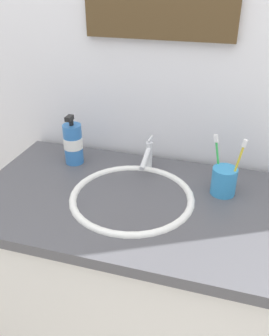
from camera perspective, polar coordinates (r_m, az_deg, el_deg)
The scene contains 8 objects.
tiled_wall_back at distance 1.33m, azimuth 3.89°, elevation 13.94°, with size 2.21×0.04×2.40m, color silver.
vanity_counter at distance 1.46m, azimuth -0.34°, elevation -19.54°, with size 1.01×0.59×0.90m.
sink_basin at distance 1.18m, azimuth -0.42°, elevation -6.04°, with size 0.40×0.40×0.11m.
faucet at distance 1.29m, azimuth 2.05°, elevation 2.01°, with size 0.02×0.14×0.11m.
toothbrush_cup at distance 1.19m, azimuth 13.87°, elevation -2.01°, with size 0.08×0.08×0.09m, color #338CCC.
toothbrush_yellow at distance 1.15m, azimuth 15.86°, elevation 0.57°, with size 0.04×0.01×0.20m.
toothbrush_green at distance 1.18m, azimuth 12.96°, elevation 1.44°, with size 0.05×0.03×0.18m.
soap_dispenser at distance 1.34m, azimuth -9.62°, elevation 3.86°, with size 0.07×0.07×0.19m.
Camera 1 is at (0.28, -0.92, 1.55)m, focal length 38.77 mm.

